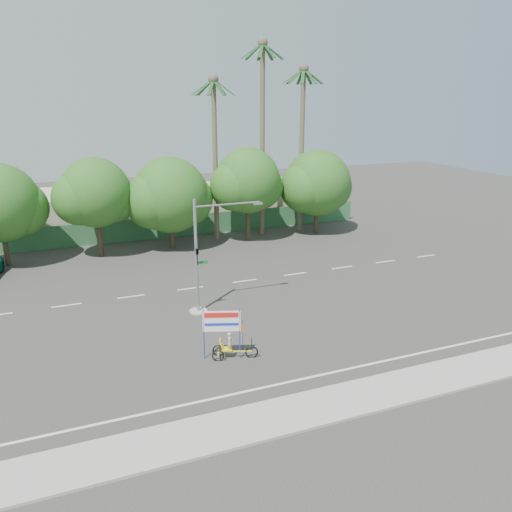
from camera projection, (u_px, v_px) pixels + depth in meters
name	position (u px, v px, depth m)	size (l,w,h in m)	color
ground	(261.00, 332.00, 27.87)	(120.00, 120.00, 0.00)	#33302D
sidewalk_near	(327.00, 405.00, 21.20)	(50.00, 2.40, 0.12)	gray
fence	(175.00, 226.00, 46.62)	(38.00, 0.08, 2.00)	#336B3D
building_left	(59.00, 215.00, 46.82)	(12.00, 8.00, 4.00)	#C4B59C
building_right	(239.00, 203.00, 53.16)	(14.00, 8.00, 3.60)	#C4B59C
tree_left	(95.00, 195.00, 39.83)	(6.66, 5.60, 8.07)	#473828
tree_center	(170.00, 197.00, 42.10)	(7.62, 6.40, 7.85)	#473828
tree_right	(247.00, 183.00, 44.30)	(6.90, 5.80, 8.36)	#473828
tree_far_right	(317.00, 185.00, 46.92)	(7.38, 6.20, 7.94)	#473828
palm_tall	(262.00, 121.00, 44.75)	(3.73, 3.79, 17.45)	#70604C
palm_mid	(302.00, 132.00, 46.47)	(3.73, 3.79, 15.45)	#70604C
palm_short	(215.00, 141.00, 43.67)	(3.73, 3.79, 14.45)	#70604C
traffic_signal	(202.00, 266.00, 29.75)	(4.72, 1.10, 7.00)	gray
trike_billboard	(227.00, 338.00, 24.83)	(2.63, 1.16, 2.71)	black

